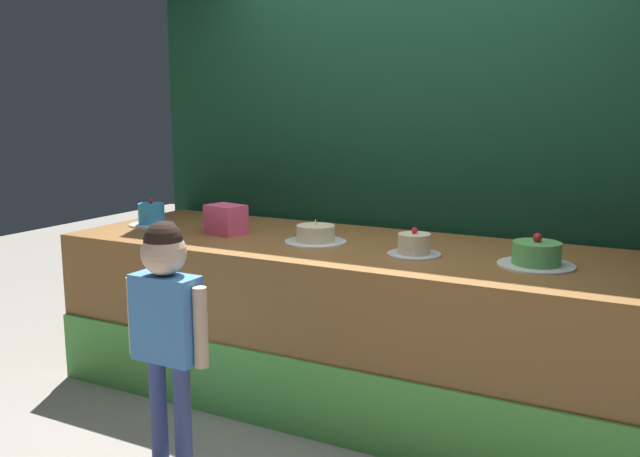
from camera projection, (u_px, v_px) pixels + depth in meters
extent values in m
plane|color=gray|center=(322.00, 440.00, 3.32)|extent=(12.00, 12.00, 0.00)
cube|color=brown|center=(368.00, 324.00, 3.71)|extent=(3.45, 1.09, 0.87)
cube|color=#59B24C|center=(321.00, 404.00, 3.27)|extent=(3.45, 0.02, 0.39)
cube|color=#113823|center=(413.00, 136.00, 4.10)|extent=(3.66, 0.08, 2.86)
cylinder|color=#3F4C8C|center=(159.00, 409.00, 3.10)|extent=(0.08, 0.08, 0.50)
cylinder|color=#3F4C8C|center=(183.00, 415.00, 3.03)|extent=(0.08, 0.08, 0.50)
cube|color=#4C8CD8|center=(167.00, 318.00, 2.99)|extent=(0.31, 0.14, 0.39)
cylinder|color=beige|center=(135.00, 315.00, 3.07)|extent=(0.06, 0.06, 0.35)
cylinder|color=beige|center=(201.00, 327.00, 2.90)|extent=(0.06, 0.06, 0.35)
sphere|color=beige|center=(164.00, 253.00, 2.93)|extent=(0.20, 0.20, 0.20)
sphere|color=black|center=(163.00, 240.00, 2.92)|extent=(0.17, 0.17, 0.17)
cube|color=#F75484|center=(226.00, 219.00, 3.96)|extent=(0.25, 0.21, 0.17)
cylinder|color=silver|center=(152.00, 224.00, 4.26)|extent=(0.28, 0.28, 0.01)
cylinder|color=#3399D8|center=(151.00, 214.00, 4.25)|extent=(0.16, 0.16, 0.13)
sphere|color=red|center=(151.00, 201.00, 4.24)|extent=(0.03, 0.03, 0.03)
cylinder|color=white|center=(316.00, 242.00, 3.71)|extent=(0.34, 0.34, 0.01)
cylinder|color=beige|center=(316.00, 233.00, 3.71)|extent=(0.21, 0.21, 0.09)
cone|color=#F2E566|center=(316.00, 222.00, 3.70)|extent=(0.02, 0.02, 0.04)
cylinder|color=silver|center=(414.00, 254.00, 3.40)|extent=(0.27, 0.27, 0.01)
cylinder|color=beige|center=(414.00, 243.00, 3.39)|extent=(0.16, 0.16, 0.10)
sphere|color=red|center=(415.00, 231.00, 3.38)|extent=(0.03, 0.03, 0.03)
cylinder|color=white|center=(536.00, 265.00, 3.17)|extent=(0.36, 0.36, 0.01)
cylinder|color=#59B259|center=(537.00, 253.00, 3.16)|extent=(0.22, 0.22, 0.10)
sphere|color=red|center=(538.00, 238.00, 3.15)|extent=(0.04, 0.04, 0.04)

